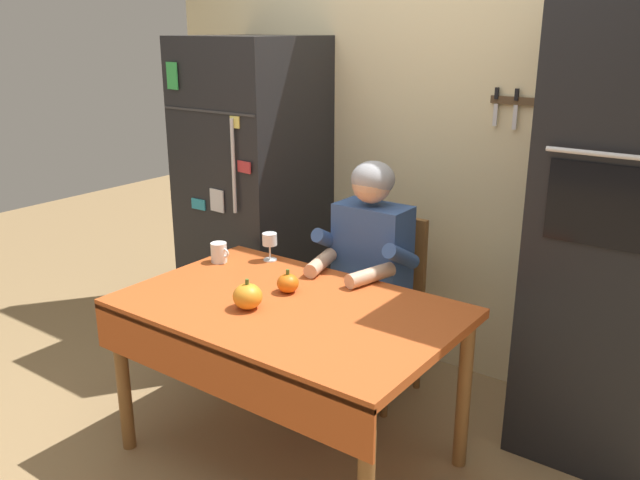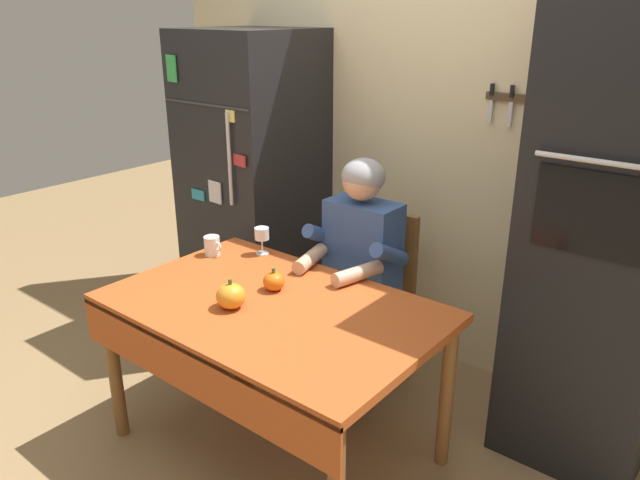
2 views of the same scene
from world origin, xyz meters
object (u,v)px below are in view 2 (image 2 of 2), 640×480
chair_behind_person (374,291)px  pumpkin_medium (231,296)px  dining_table (269,323)px  wall_oven (609,231)px  refrigerator (254,185)px  wine_glass (262,235)px  seated_person (354,262)px  pumpkin_large (274,281)px  coffee_mug (212,246)px

chair_behind_person → pumpkin_medium: 0.95m
dining_table → wall_oven: bearing=41.3°
refrigerator → wine_glass: bearing=-42.4°
chair_behind_person → pumpkin_medium: size_ratio=7.22×
refrigerator → pumpkin_medium: 1.31m
seated_person → wine_glass: bearing=-153.8°
wall_oven → seated_person: size_ratio=1.69×
refrigerator → seated_person: size_ratio=1.45×
wall_oven → pumpkin_large: size_ratio=19.91×
seated_person → coffee_mug: 0.72m
chair_behind_person → pumpkin_large: bearing=-97.6°
coffee_mug → pumpkin_large: pumpkin_large is taller
dining_table → pumpkin_medium: 0.21m
wall_oven → pumpkin_medium: 1.57m
chair_behind_person → coffee_mug: size_ratio=8.75×
chair_behind_person → refrigerator: bearing=174.6°
chair_behind_person → pumpkin_large: chair_behind_person is taller
coffee_mug → pumpkin_medium: 0.60m
dining_table → seated_person: size_ratio=1.12×
wine_glass → coffee_mug: bearing=-138.2°
pumpkin_large → coffee_mug: bearing=168.4°
seated_person → wine_glass: (-0.42, -0.21, 0.10)m
wine_glass → pumpkin_large: wine_glass is taller
coffee_mug → pumpkin_medium: pumpkin_medium is taller
chair_behind_person → wine_glass: size_ratio=6.66×
refrigerator → pumpkin_medium: (0.84, -0.99, -0.11)m
seated_person → pumpkin_medium: bearing=-99.0°
chair_behind_person → pumpkin_large: size_ratio=8.82×
chair_behind_person → wine_glass: (-0.42, -0.40, 0.33)m
wall_oven → coffee_mug: (-1.65, -0.69, -0.26)m
wall_oven → pumpkin_large: bearing=-144.8°
chair_behind_person → pumpkin_medium: bearing=-97.1°
coffee_mug → pumpkin_large: (0.52, -0.11, -0.01)m
wall_oven → chair_behind_person: bearing=-172.9°
coffee_mug → wine_glass: 0.25m
chair_behind_person → wine_glass: chair_behind_person is taller
seated_person → refrigerator: bearing=163.7°
dining_table → refrigerator: bearing=137.1°
refrigerator → pumpkin_large: (0.87, -0.76, -0.12)m
refrigerator → chair_behind_person: 1.04m
wine_glass → chair_behind_person: bearing=43.2°
seated_person → pumpkin_medium: (-0.11, -0.71, 0.06)m
wine_glass → dining_table: bearing=-43.6°
refrigerator → coffee_mug: 0.75m
wine_glass → wall_oven: bearing=19.8°
wall_oven → coffee_mug: size_ratio=19.76×
wine_glass → pumpkin_large: 0.43m
wall_oven → seated_person: wall_oven is taller
coffee_mug → pumpkin_large: bearing=-11.6°
refrigerator → chair_behind_person: size_ratio=1.94×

